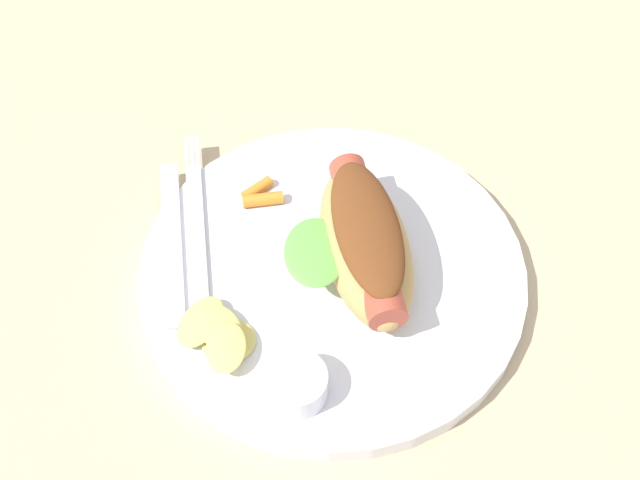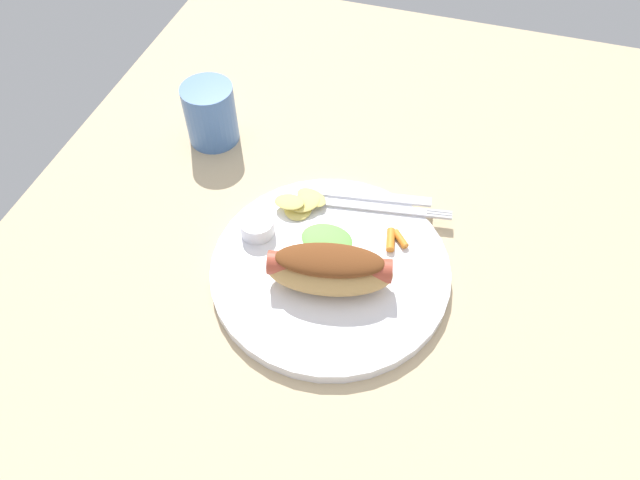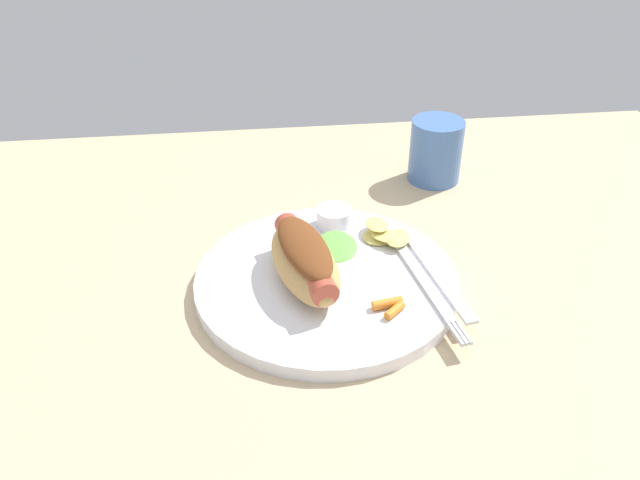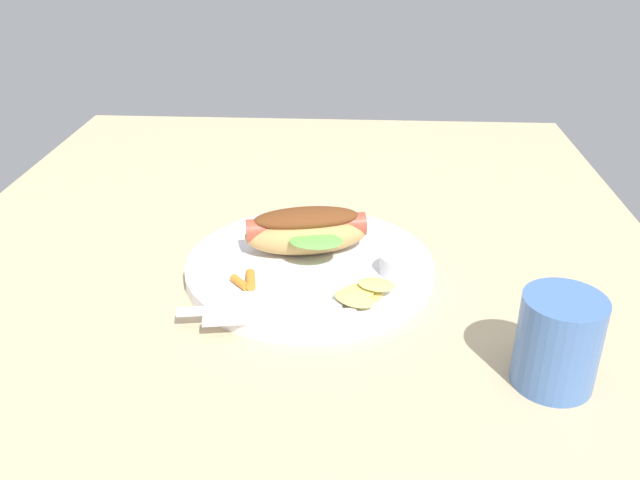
% 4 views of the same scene
% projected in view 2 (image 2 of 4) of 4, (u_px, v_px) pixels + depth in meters
% --- Properties ---
extents(ground_plane, '(1.20, 0.90, 0.02)m').
position_uv_depth(ground_plane, '(346.00, 282.00, 0.70)').
color(ground_plane, tan).
extents(plate, '(0.28, 0.28, 0.02)m').
position_uv_depth(plate, '(331.00, 268.00, 0.69)').
color(plate, white).
rests_on(plate, ground_plane).
extents(hot_dog, '(0.10, 0.15, 0.05)m').
position_uv_depth(hot_dog, '(329.00, 268.00, 0.64)').
color(hot_dog, tan).
rests_on(hot_dog, plate).
extents(sauce_ramekin, '(0.04, 0.04, 0.02)m').
position_uv_depth(sauce_ramekin, '(257.00, 226.00, 0.70)').
color(sauce_ramekin, white).
rests_on(sauce_ramekin, plate).
extents(fork, '(0.04, 0.17, 0.00)m').
position_uv_depth(fork, '(383.00, 208.00, 0.73)').
color(fork, silver).
rests_on(fork, plate).
extents(knife, '(0.04, 0.15, 0.00)m').
position_uv_depth(knife, '(375.00, 197.00, 0.74)').
color(knife, silver).
rests_on(knife, plate).
extents(chips_pile, '(0.06, 0.07, 0.02)m').
position_uv_depth(chips_pile, '(301.00, 203.00, 0.73)').
color(chips_pile, '#E0CD69').
rests_on(chips_pile, plate).
extents(carrot_garnish, '(0.03, 0.03, 0.01)m').
position_uv_depth(carrot_garnish, '(394.00, 239.00, 0.70)').
color(carrot_garnish, orange).
rests_on(carrot_garnish, plate).
extents(drinking_cup, '(0.07, 0.07, 0.09)m').
position_uv_depth(drinking_cup, '(211.00, 114.00, 0.81)').
color(drinking_cup, '#4770B2').
rests_on(drinking_cup, ground_plane).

